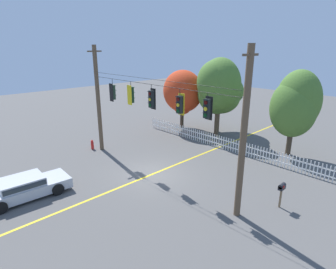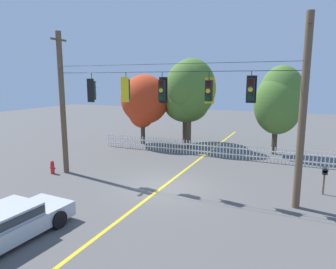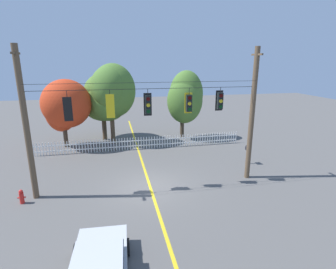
% 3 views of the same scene
% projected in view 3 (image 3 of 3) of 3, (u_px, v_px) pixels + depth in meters
% --- Properties ---
extents(ground, '(80.00, 80.00, 0.00)m').
position_uv_depth(ground, '(150.00, 186.00, 15.50)').
color(ground, '#565451').
extents(lane_centerline_stripe, '(0.16, 36.00, 0.01)m').
position_uv_depth(lane_centerline_stripe, '(150.00, 186.00, 15.50)').
color(lane_centerline_stripe, gold).
rests_on(lane_centerline_stripe, ground).
extents(signal_support_span, '(12.64, 1.10, 7.89)m').
position_uv_depth(signal_support_span, '(149.00, 120.00, 14.43)').
color(signal_support_span, brown).
rests_on(signal_support_span, ground).
extents(traffic_signal_northbound_primary, '(0.43, 0.38, 1.53)m').
position_uv_depth(traffic_signal_northbound_primary, '(68.00, 109.00, 13.40)').
color(traffic_signal_northbound_primary, black).
extents(traffic_signal_eastbound_side, '(0.43, 0.38, 1.46)m').
position_uv_depth(traffic_signal_eastbound_side, '(110.00, 106.00, 13.80)').
color(traffic_signal_eastbound_side, black).
extents(traffic_signal_northbound_secondary, '(0.43, 0.38, 1.47)m').
position_uv_depth(traffic_signal_northbound_secondary, '(148.00, 105.00, 14.22)').
color(traffic_signal_northbound_secondary, black).
extents(traffic_signal_westbound_side, '(0.43, 0.38, 1.42)m').
position_uv_depth(traffic_signal_westbound_side, '(189.00, 103.00, 14.68)').
color(traffic_signal_westbound_side, black).
extents(traffic_signal_southbound_primary, '(0.43, 0.38, 1.34)m').
position_uv_depth(traffic_signal_southbound_primary, '(220.00, 101.00, 15.02)').
color(traffic_signal_southbound_primary, black).
extents(white_picket_fence, '(16.83, 0.06, 1.04)m').
position_uv_depth(white_picket_fence, '(142.00, 143.00, 21.98)').
color(white_picket_fence, white).
rests_on(white_picket_fence, ground).
extents(autumn_maple_near_fence, '(3.96, 3.44, 5.72)m').
position_uv_depth(autumn_maple_near_fence, '(65.00, 106.00, 21.66)').
color(autumn_maple_near_fence, '#473828').
rests_on(autumn_maple_near_fence, ground).
extents(autumn_maple_mid, '(3.98, 4.14, 6.08)m').
position_uv_depth(autumn_maple_mid, '(104.00, 98.00, 23.86)').
color(autumn_maple_mid, brown).
rests_on(autumn_maple_mid, ground).
extents(autumn_oak_far_east, '(4.12, 3.89, 6.93)m').
position_uv_depth(autumn_oak_far_east, '(111.00, 93.00, 22.56)').
color(autumn_oak_far_east, brown).
rests_on(autumn_oak_far_east, ground).
extents(autumn_maple_far_west, '(3.35, 2.86, 6.31)m').
position_uv_depth(autumn_maple_far_west, '(186.00, 98.00, 24.10)').
color(autumn_maple_far_west, '#473828').
rests_on(autumn_maple_far_west, ground).
extents(fire_hydrant, '(0.38, 0.22, 0.76)m').
position_uv_depth(fire_hydrant, '(22.00, 197.00, 13.57)').
color(fire_hydrant, red).
rests_on(fire_hydrant, ground).
extents(roadside_mailbox, '(0.25, 0.44, 1.32)m').
position_uv_depth(roadside_mailbox, '(248.00, 149.00, 18.67)').
color(roadside_mailbox, brown).
rests_on(roadside_mailbox, ground).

